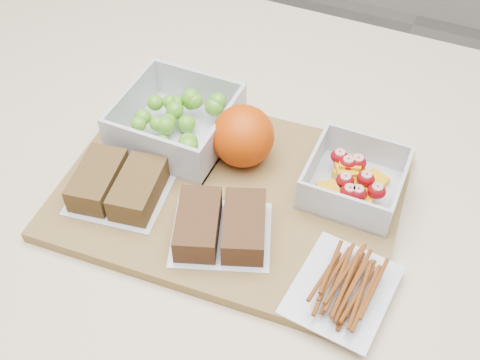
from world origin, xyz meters
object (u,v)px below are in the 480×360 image
Objects in this scene: fruit_container at (354,181)px; cutting_board at (230,194)px; grape_container at (179,121)px; sandwich_bag_center at (221,226)px; orange at (243,136)px; pretzel_bag at (344,283)px; sandwich_bag_left at (118,185)px.

cutting_board is at bearing -156.68° from fruit_container.
grape_container is 0.18m from sandwich_bag_center.
orange is 0.56× the size of sandwich_bag_center.
fruit_container is at bearing 1.20° from orange.
orange reaches higher than cutting_board.
grape_container reaches higher than pretzel_bag.
cutting_board is 0.19m from pretzel_bag.
cutting_board is 0.13m from grape_container.
orange reaches higher than sandwich_bag_left.
orange is 0.63× the size of sandwich_bag_left.
cutting_board is at bearing -82.24° from orange.
pretzel_bag reaches higher than cutting_board.
cutting_board is 0.16m from fruit_container.
fruit_container is (0.25, -0.00, -0.01)m from grape_container.
grape_container is 0.10m from orange.
sandwich_bag_center reaches higher than cutting_board.
grape_container is at bearing 133.21° from sandwich_bag_center.
cutting_board is 0.08m from sandwich_bag_center.
fruit_container reaches higher than sandwich_bag_left.
pretzel_bag is (0.15, -0.02, -0.00)m from sandwich_bag_center.
fruit_container is at bearing 46.78° from sandwich_bag_center.
orange is at bearing 102.29° from sandwich_bag_center.
sandwich_bag_center is at bearing 174.43° from pretzel_bag.
sandwich_bag_left is (-0.12, -0.12, -0.02)m from orange.
fruit_container is at bearing 24.88° from sandwich_bag_left.
grape_container is 1.77× the size of orange.
sandwich_bag_left and sandwich_bag_center have the same top height.
fruit_container is 0.18m from sandwich_bag_center.
fruit_container is at bearing -0.65° from grape_container.
sandwich_bag_left is (-0.27, -0.12, -0.00)m from fruit_container.
sandwich_bag_center is at bearing -77.77° from cutting_board.
cutting_board is 3.13× the size of pretzel_bag.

